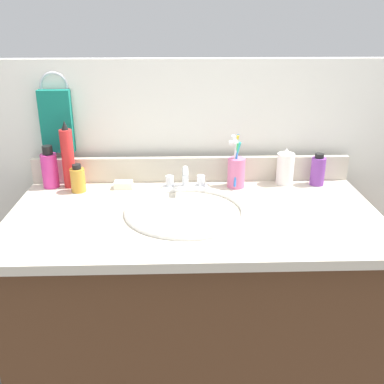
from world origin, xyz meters
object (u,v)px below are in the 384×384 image
at_px(bottle_spray_red, 68,157).
at_px(hand_towel, 57,121).
at_px(bottle_soap_pink, 50,169).
at_px(bottle_oil_amber, 78,179).
at_px(faucet, 185,182).
at_px(bottle_lotion_white, 285,168).
at_px(cup_pink, 236,171).
at_px(soap_bar, 123,185).
at_px(bottle_cream_purple, 318,170).

bearing_deg(bottle_spray_red, hand_towel, 122.39).
bearing_deg(bottle_soap_pink, hand_towel, 69.91).
bearing_deg(bottle_oil_amber, bottle_spray_red, 128.67).
xyz_separation_m(faucet, bottle_lotion_white, (0.36, 0.05, 0.03)).
bearing_deg(bottle_soap_pink, bottle_spray_red, -0.86).
xyz_separation_m(hand_towel, bottle_lotion_white, (0.81, -0.06, -0.16)).
distance_m(faucet, bottle_spray_red, 0.42).
distance_m(bottle_soap_pink, bottle_lotion_white, 0.83).
relative_size(hand_towel, faucet, 1.38).
xyz_separation_m(bottle_soap_pink, cup_pink, (0.65, -0.02, -0.01)).
xyz_separation_m(faucet, bottle_spray_red, (-0.41, 0.04, 0.08)).
distance_m(bottle_soap_pink, bottle_oil_amber, 0.12).
relative_size(bottle_spray_red, bottle_oil_amber, 2.44).
bearing_deg(soap_bar, bottle_oil_amber, -170.15).
xyz_separation_m(bottle_soap_pink, soap_bar, (0.26, -0.02, -0.05)).
distance_m(bottle_spray_red, bottle_oil_amber, 0.09).
distance_m(faucet, soap_bar, 0.22).
relative_size(bottle_lotion_white, soap_bar, 2.07).
height_order(bottle_spray_red, bottle_soap_pink, bottle_spray_red).
bearing_deg(bottle_spray_red, soap_bar, -6.37).
bearing_deg(faucet, bottle_soap_pink, 175.01).
distance_m(bottle_soap_pink, cup_pink, 0.65).
bearing_deg(bottle_soap_pink, bottle_oil_amber, -24.54).
bearing_deg(bottle_soap_pink, soap_bar, -4.92).
bearing_deg(soap_bar, bottle_soap_pink, 175.08).
relative_size(hand_towel, soap_bar, 3.44).
bearing_deg(faucet, hand_towel, 166.41).
height_order(hand_towel, bottle_spray_red, hand_towel).
xyz_separation_m(bottle_oil_amber, cup_pink, (0.55, 0.03, 0.02)).
height_order(bottle_lotion_white, soap_bar, bottle_lotion_white).
bearing_deg(bottle_cream_purple, faucet, -176.08).
relative_size(bottle_cream_purple, bottle_oil_amber, 1.18).
height_order(hand_towel, bottle_oil_amber, hand_towel).
distance_m(bottle_oil_amber, soap_bar, 0.16).
bearing_deg(faucet, bottle_oil_amber, -178.93).
height_order(bottle_cream_purple, soap_bar, bottle_cream_purple).
relative_size(faucet, bottle_cream_purple, 1.39).
relative_size(hand_towel, bottle_spray_red, 0.92).
distance_m(hand_towel, bottle_cream_purple, 0.94).
bearing_deg(faucet, bottle_cream_purple, 3.92).
distance_m(faucet, cup_pink, 0.18).
bearing_deg(cup_pink, soap_bar, -179.89).
bearing_deg(bottle_cream_purple, cup_pink, -177.60).
relative_size(bottle_spray_red, soap_bar, 3.72).
distance_m(hand_towel, bottle_spray_red, 0.14).
relative_size(faucet, bottle_soap_pink, 1.07).
xyz_separation_m(bottle_soap_pink, bottle_lotion_white, (0.83, 0.01, -0.01)).
height_order(cup_pink, soap_bar, cup_pink).
xyz_separation_m(bottle_cream_purple, bottle_soap_pink, (-0.95, 0.01, 0.01)).
relative_size(hand_towel, bottle_soap_pink, 1.47).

